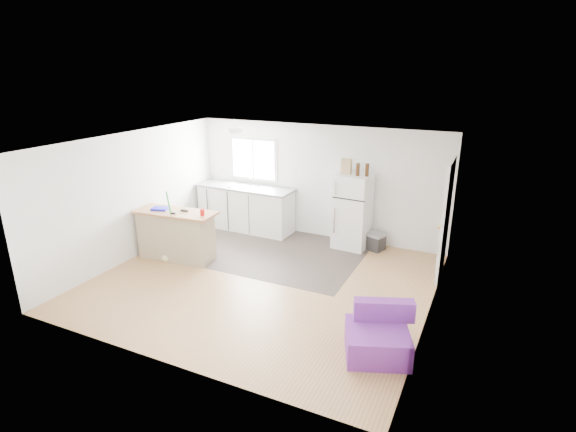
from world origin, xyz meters
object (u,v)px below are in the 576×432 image
object	(u,v)px
bottle_left	(358,170)
mop	(168,250)
kitchen_cabinets	(246,208)
purple_seat	(378,337)
peninsula	(176,235)
cardboard_box	(346,167)
bottle_right	(367,170)
cooler	(373,240)
red_cup	(202,212)
refrigerator	(353,211)
blue_tray	(160,208)
cleaner_jug	(203,259)

from	to	relation	value
bottle_left	mop	bearing A→B (deg)	-144.87
kitchen_cabinets	purple_seat	size ratio (longest dim) A/B	2.25
peninsula	cardboard_box	world-z (taller)	cardboard_box
bottle_right	peninsula	bearing A→B (deg)	-147.88
cooler	mop	bearing A→B (deg)	-127.39
cooler	purple_seat	bearing A→B (deg)	-55.30
peninsula	kitchen_cabinets	bearing A→B (deg)	74.82
peninsula	red_cup	xyz separation A→B (m)	(0.63, 0.02, 0.53)
refrigerator	red_cup	size ratio (longest dim) A/B	12.62
refrigerator	red_cup	bearing A→B (deg)	-134.28
kitchen_cabinets	mop	xyz separation A→B (m)	(-0.43, -2.19, -0.28)
cooler	bottle_right	size ratio (longest dim) A/B	2.17
cooler	blue_tray	xyz separation A→B (m)	(-3.58, -2.09, 0.79)
peninsula	cleaner_jug	bearing A→B (deg)	-12.02
purple_seat	bottle_left	size ratio (longest dim) A/B	3.99
refrigerator	bottle_right	size ratio (longest dim) A/B	6.06
red_cup	bottle_left	xyz separation A→B (m)	(2.31, 1.89, 0.63)
refrigerator	bottle_left	distance (m)	0.89
cooler	red_cup	world-z (taller)	red_cup
purple_seat	cardboard_box	xyz separation A→B (m)	(-1.58, 3.30, 1.43)
refrigerator	cardboard_box	size ratio (longest dim) A/B	5.05
cooler	bottle_right	distance (m)	1.47
kitchen_cabinets	blue_tray	distance (m)	2.18
peninsula	cooler	bearing A→B (deg)	27.28
purple_seat	cleaner_jug	size ratio (longest dim) A/B	3.34
cooler	cleaner_jug	bearing A→B (deg)	-122.36
refrigerator	purple_seat	world-z (taller)	refrigerator
blue_tray	cardboard_box	distance (m)	3.66
kitchen_cabinets	bottle_right	bearing A→B (deg)	0.63
kitchen_cabinets	refrigerator	world-z (taller)	refrigerator
bottle_left	peninsula	bearing A→B (deg)	-146.89
refrigerator	purple_seat	size ratio (longest dim) A/B	1.52
bottle_left	cardboard_box	bearing A→B (deg)	167.74
blue_tray	cooler	bearing A→B (deg)	30.30
peninsula	bottle_left	distance (m)	3.69
cardboard_box	mop	bearing A→B (deg)	-141.82
blue_tray	cleaner_jug	bearing A→B (deg)	-3.04
refrigerator	cleaner_jug	size ratio (longest dim) A/B	5.08
mop	red_cup	world-z (taller)	mop
cooler	purple_seat	world-z (taller)	purple_seat
bottle_right	blue_tray	bearing A→B (deg)	-149.89
refrigerator	blue_tray	xyz separation A→B (m)	(-3.15, -2.03, 0.21)
kitchen_cabinets	bottle_right	distance (m)	2.97
cardboard_box	bottle_right	distance (m)	0.42
purple_seat	mop	distance (m)	4.48
kitchen_cabinets	peninsula	bearing A→B (deg)	-98.77
cooler	blue_tray	distance (m)	4.22
mop	bottle_right	size ratio (longest dim) A/B	5.68
kitchen_cabinets	purple_seat	distance (m)	5.13
cooler	bottle_right	bearing A→B (deg)	-127.54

